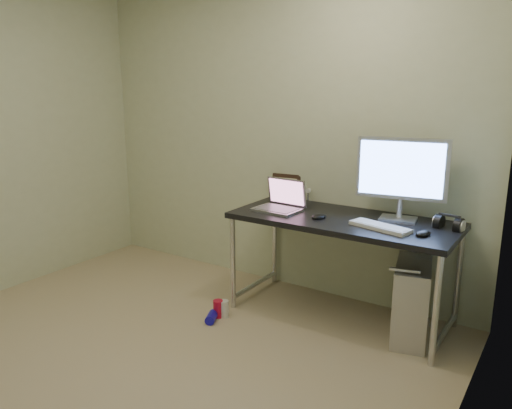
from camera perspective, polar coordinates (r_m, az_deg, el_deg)
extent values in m
plane|color=tan|center=(3.20, -15.48, -18.17)|extent=(3.50, 3.50, 0.00)
cube|color=beige|center=(4.10, 2.07, 7.87)|extent=(3.50, 0.02, 2.50)
cube|color=beige|center=(1.83, 20.87, -0.38)|extent=(0.02, 3.50, 2.50)
cube|color=black|center=(3.55, 9.91, -1.81)|extent=(1.56, 0.68, 0.04)
cylinder|color=silver|center=(3.76, -2.67, -6.72)|extent=(0.04, 0.04, 0.71)
cylinder|color=silver|center=(4.23, 2.12, -4.35)|extent=(0.04, 0.04, 0.71)
cylinder|color=silver|center=(3.19, 19.87, -11.43)|extent=(0.04, 0.04, 0.71)
cylinder|color=silver|center=(3.74, 22.11, -7.89)|extent=(0.04, 0.04, 0.71)
cylinder|color=silver|center=(4.09, -0.12, -9.11)|extent=(0.04, 0.60, 0.04)
cylinder|color=silver|center=(3.58, 20.70, -13.58)|extent=(0.04, 0.60, 0.04)
cube|color=#B5B6BA|center=(3.53, 17.33, -10.44)|extent=(0.33, 0.54, 0.52)
cylinder|color=silver|center=(3.24, 16.64, -7.23)|extent=(0.19, 0.07, 0.02)
cylinder|color=silver|center=(3.62, 18.58, -5.16)|extent=(0.19, 0.07, 0.02)
cylinder|color=black|center=(3.77, 18.08, -6.65)|extent=(0.01, 0.16, 0.69)
cylinder|color=black|center=(3.74, 19.31, -7.24)|extent=(0.02, 0.11, 0.71)
cylinder|color=red|center=(3.73, -4.36, -11.80)|extent=(0.10, 0.10, 0.13)
cylinder|color=silver|center=(3.73, -3.68, -11.81)|extent=(0.09, 0.09, 0.13)
cylinder|color=#1711BB|center=(3.67, -5.11, -12.72)|extent=(0.11, 0.14, 0.07)
cube|color=silver|center=(3.68, 2.40, -0.60)|extent=(0.34, 0.25, 0.02)
cube|color=gray|center=(3.67, 2.40, -0.45)|extent=(0.30, 0.21, 0.00)
cube|color=#9999A1|center=(3.76, 3.53, 1.46)|extent=(0.33, 0.07, 0.21)
cube|color=#814C67|center=(3.75, 3.47, 1.43)|extent=(0.29, 0.05, 0.18)
cube|color=silver|center=(3.56, 15.92, -1.61)|extent=(0.27, 0.21, 0.02)
cylinder|color=silver|center=(3.56, 16.10, -0.37)|extent=(0.04, 0.04, 0.13)
cube|color=silver|center=(3.50, 16.35, 3.95)|extent=(0.60, 0.13, 0.42)
cube|color=#6C99FE|center=(3.47, 16.23, 3.90)|extent=(0.54, 0.09, 0.36)
cube|color=silver|center=(3.33, 14.00, -2.48)|extent=(0.42, 0.23, 0.02)
ellipsoid|color=black|center=(3.25, 18.57, -3.01)|extent=(0.10, 0.14, 0.04)
ellipsoid|color=black|center=(3.50, 7.20, -1.25)|extent=(0.11, 0.14, 0.04)
cylinder|color=black|center=(3.46, 20.12, -1.97)|extent=(0.06, 0.11, 0.11)
cylinder|color=black|center=(3.44, 22.22, -2.27)|extent=(0.06, 0.11, 0.11)
cube|color=black|center=(3.44, 21.25, -1.19)|extent=(0.14, 0.04, 0.01)
cube|color=black|center=(4.07, 3.44, 2.10)|extent=(0.25, 0.10, 0.20)
cylinder|color=silver|center=(3.97, 5.97, 0.89)|extent=(0.01, 0.01, 0.08)
cylinder|color=silver|center=(3.96, 5.99, 1.59)|extent=(0.04, 0.03, 0.04)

